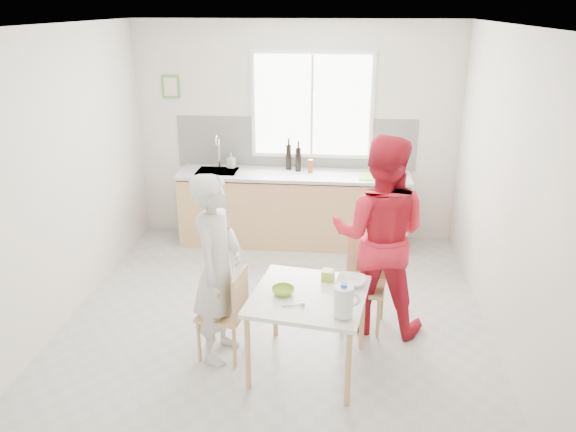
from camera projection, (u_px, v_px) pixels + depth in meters
name	position (u px, v px, depth m)	size (l,w,h in m)	color
ground	(275.00, 323.00, 5.37)	(4.50, 4.50, 0.00)	#B7B7B2
room_shell	(273.00, 156.00, 4.79)	(4.50, 4.50, 4.50)	silver
window	(312.00, 105.00, 6.82)	(1.50, 0.06, 1.30)	white
backsplash	(296.00, 143.00, 7.02)	(3.00, 0.02, 0.65)	white
picture_frame	(171.00, 87.00, 6.91)	(0.22, 0.03, 0.28)	#599041
kitchen_counter	(293.00, 211.00, 7.04)	(2.84, 0.64, 1.37)	#DEAA77
dining_table	(309.00, 302.00, 4.51)	(1.02, 1.02, 0.69)	white
chair_left	(229.00, 310.00, 4.73)	(0.42, 0.42, 0.80)	#DEAA77
chair_far	(364.00, 279.00, 5.21)	(0.44, 0.44, 0.84)	#DEAA77
person_white	(218.00, 269.00, 4.62)	(0.59, 0.39, 1.63)	silver
person_red	(379.00, 236.00, 5.01)	(0.89, 0.70, 1.84)	red
bowl_green	(283.00, 291.00, 4.47)	(0.18, 0.18, 0.06)	#8ABA2B
bowl_white	(351.00, 281.00, 4.63)	(0.24, 0.24, 0.06)	white
milk_jug	(344.00, 301.00, 4.10)	(0.20, 0.14, 0.26)	white
green_box	(328.00, 275.00, 4.70)	(0.10, 0.10, 0.09)	#9DC22C
spoon	(292.00, 305.00, 4.30)	(0.01, 0.01, 0.16)	#A5A5AA
cutting_board	(373.00, 177.00, 6.68)	(0.35, 0.25, 0.01)	#7BCA2E
wine_bottle_a	(289.00, 157.00, 6.96)	(0.07, 0.07, 0.32)	black
wine_bottle_b	(298.00, 159.00, 6.89)	(0.07, 0.07, 0.30)	black
jar_amber	(310.00, 166.00, 6.86)	(0.06, 0.06, 0.16)	brown
soap_bottle	(231.00, 160.00, 7.06)	(0.08, 0.09, 0.19)	#999999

